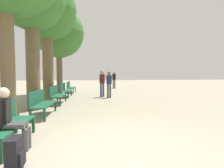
{
  "coord_description": "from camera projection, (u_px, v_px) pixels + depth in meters",
  "views": [
    {
      "loc": [
        -0.42,
        -3.12,
        1.45
      ],
      "look_at": [
        0.54,
        5.84,
        0.95
      ],
      "focal_mm": 28.0,
      "sensor_mm": 36.0,
      "label": 1
    }
  ],
  "objects": [
    {
      "name": "ground_plane",
      "position": [
        117.0,
        153.0,
        3.23
      ],
      "size": [
        80.0,
        80.0,
        0.0
      ],
      "primitive_type": "plane",
      "color": "gray"
    },
    {
      "name": "bench_row_0",
      "position": [
        4.0,
        121.0,
        3.55
      ],
      "size": [
        0.51,
        1.63,
        0.89
      ],
      "color": "#195138",
      "rests_on": "ground_plane"
    },
    {
      "name": "bench_row_1",
      "position": [
        41.0,
        102.0,
        6.07
      ],
      "size": [
        0.51,
        1.63,
        0.89
      ],
      "color": "#195138",
      "rests_on": "ground_plane"
    },
    {
      "name": "bench_row_2",
      "position": [
        57.0,
        94.0,
        8.59
      ],
      "size": [
        0.51,
        1.63,
        0.89
      ],
      "color": "#195138",
      "rests_on": "ground_plane"
    },
    {
      "name": "bench_row_3",
      "position": [
        65.0,
        89.0,
        11.11
      ],
      "size": [
        0.51,
        1.63,
        0.89
      ],
      "color": "#195138",
      "rests_on": "ground_plane"
    },
    {
      "name": "bench_row_4",
      "position": [
        70.0,
        87.0,
        13.63
      ],
      "size": [
        0.51,
        1.63,
        0.89
      ],
      "color": "#195138",
      "rests_on": "ground_plane"
    },
    {
      "name": "tree_row_2",
      "position": [
        47.0,
        13.0,
        9.26
      ],
      "size": [
        3.13,
        3.13,
        6.41
      ],
      "color": "brown",
      "rests_on": "ground_plane"
    },
    {
      "name": "tree_row_3",
      "position": [
        59.0,
        33.0,
        12.46
      ],
      "size": [
        3.56,
        3.56,
        6.2
      ],
      "color": "brown",
      "rests_on": "ground_plane"
    },
    {
      "name": "person_seated",
      "position": [
        10.0,
        117.0,
        3.31
      ],
      "size": [
        0.56,
        0.32,
        1.21
      ],
      "color": "#4C4C4C",
      "rests_on": "ground_plane"
    },
    {
      "name": "backpack",
      "position": [
        15.0,
        154.0,
        2.65
      ],
      "size": [
        0.22,
        0.29,
        0.49
      ],
      "color": "black",
      "rests_on": "ground_plane"
    },
    {
      "name": "pedestrian_near",
      "position": [
        102.0,
        82.0,
        11.12
      ],
      "size": [
        0.34,
        0.23,
        1.69
      ],
      "color": "#384260",
      "rests_on": "ground_plane"
    },
    {
      "name": "pedestrian_mid",
      "position": [
        109.0,
        83.0,
        10.77
      ],
      "size": [
        0.33,
        0.26,
        1.64
      ],
      "color": "#4C4C4C",
      "rests_on": "ground_plane"
    },
    {
      "name": "pedestrian_far",
      "position": [
        114.0,
        79.0,
        17.79
      ],
      "size": [
        0.35,
        0.31,
        1.75
      ],
      "color": "#4C4C4C",
      "rests_on": "ground_plane"
    }
  ]
}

